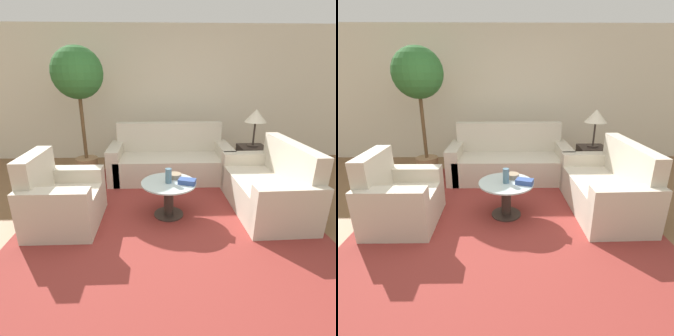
% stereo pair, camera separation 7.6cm
% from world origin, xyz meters
% --- Properties ---
extents(ground_plane, '(14.00, 14.00, 0.00)m').
position_xyz_m(ground_plane, '(0.00, 0.00, 0.00)').
color(ground_plane, brown).
extents(wall_back, '(10.00, 0.06, 2.60)m').
position_xyz_m(wall_back, '(0.00, 3.08, 1.30)').
color(wall_back, beige).
rests_on(wall_back, ground_plane).
extents(rug, '(3.52, 3.48, 0.01)m').
position_xyz_m(rug, '(0.09, 0.55, 0.00)').
color(rug, maroon).
rests_on(rug, ground_plane).
extents(sofa_main, '(2.01, 0.83, 0.92)m').
position_xyz_m(sofa_main, '(0.16, 1.88, 0.29)').
color(sofa_main, beige).
rests_on(sofa_main, ground_plane).
extents(armchair, '(0.77, 0.90, 0.88)m').
position_xyz_m(armchair, '(-1.19, 0.40, 0.29)').
color(armchair, beige).
rests_on(armchair, ground_plane).
extents(loveseat, '(0.83, 1.49, 0.90)m').
position_xyz_m(loveseat, '(1.43, 0.70, 0.29)').
color(loveseat, beige).
rests_on(loveseat, ground_plane).
extents(coffee_table, '(0.68, 0.68, 0.45)m').
position_xyz_m(coffee_table, '(0.09, 0.55, 0.29)').
color(coffee_table, '#332823').
rests_on(coffee_table, ground_plane).
extents(side_table, '(0.44, 0.44, 0.56)m').
position_xyz_m(side_table, '(1.55, 1.79, 0.28)').
color(side_table, '#332823').
rests_on(side_table, ground_plane).
extents(table_lamp, '(0.35, 0.35, 0.61)m').
position_xyz_m(table_lamp, '(1.55, 1.79, 1.05)').
color(table_lamp, '#332823').
rests_on(table_lamp, side_table).
extents(potted_plant, '(0.82, 0.82, 2.13)m').
position_xyz_m(potted_plant, '(-1.31, 2.07, 1.60)').
color(potted_plant, '#93704C').
rests_on(potted_plant, ground_plane).
extents(vase, '(0.08, 0.08, 0.18)m').
position_xyz_m(vase, '(0.09, 0.54, 0.55)').
color(vase, slate).
rests_on(vase, coffee_table).
extents(bowl, '(0.16, 0.16, 0.06)m').
position_xyz_m(bowl, '(0.18, 0.69, 0.48)').
color(bowl, gray).
rests_on(bowl, coffee_table).
extents(book_stack, '(0.23, 0.18, 0.06)m').
position_xyz_m(book_stack, '(0.31, 0.50, 0.48)').
color(book_stack, '#334C8C').
rests_on(book_stack, coffee_table).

